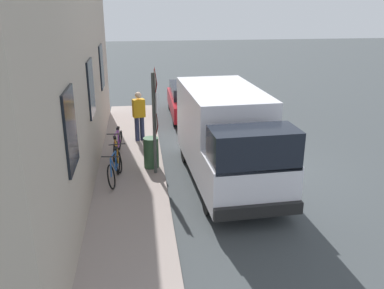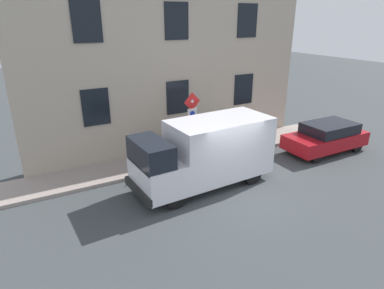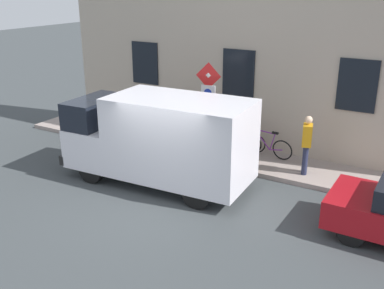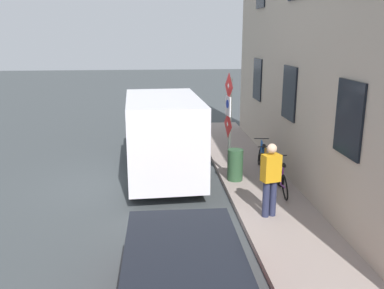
{
  "view_description": "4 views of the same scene",
  "coord_description": "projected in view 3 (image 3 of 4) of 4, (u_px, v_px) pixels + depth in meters",
  "views": [
    {
      "loc": [
        3.28,
        11.0,
        4.84
      ],
      "look_at": [
        1.88,
        0.34,
        1.0
      ],
      "focal_mm": 38.34,
      "sensor_mm": 36.0,
      "label": 1
    },
    {
      "loc": [
        -8.68,
        6.51,
        5.98
      ],
      "look_at": [
        2.0,
        0.66,
        1.28
      ],
      "focal_mm": 30.94,
      "sensor_mm": 36.0,
      "label": 2
    },
    {
      "loc": [
        -8.65,
        -5.94,
        5.38
      ],
      "look_at": [
        1.76,
        0.11,
        0.99
      ],
      "focal_mm": 42.13,
      "sensor_mm": 36.0,
      "label": 3
    },
    {
      "loc": [
        0.76,
        -11.34,
        4.19
      ],
      "look_at": [
        1.78,
        -0.09,
        1.18
      ],
      "focal_mm": 38.8,
      "sensor_mm": 36.0,
      "label": 4
    }
  ],
  "objects": [
    {
      "name": "ground_plane",
      "position": [
        162.0,
        201.0,
        11.67
      ],
      "size": [
        80.0,
        80.0,
        0.0
      ],
      "primitive_type": "plane",
      "color": "#3B4143"
    },
    {
      "name": "sidewalk_slab",
      "position": [
        224.0,
        155.0,
        14.58
      ],
      "size": [
        1.91,
        15.41,
        0.14
      ],
      "primitive_type": "cube",
      "color": "gray",
      "rests_on": "ground_plane"
    },
    {
      "name": "litter_bin",
      "position": [
        223.0,
        147.0,
        13.79
      ],
      "size": [
        0.44,
        0.44,
        0.9
      ],
      "primitive_type": "cylinder",
      "color": "#2D5133",
      "rests_on": "sidewalk_slab"
    },
    {
      "name": "delivery_van",
      "position": [
        160.0,
        138.0,
        12.3
      ],
      "size": [
        2.26,
        5.42,
        2.5
      ],
      "rotation": [
        0.0,
        0.0,
        1.62
      ],
      "color": "white",
      "rests_on": "ground_plane"
    },
    {
      "name": "bicycle_orange",
      "position": [
        240.0,
        140.0,
        14.59
      ],
      "size": [
        0.47,
        1.71,
        0.89
      ],
      "rotation": [
        0.0,
        0.0,
        1.71
      ],
      "color": "black",
      "rests_on": "sidewalk_slab"
    },
    {
      "name": "bicycle_purple",
      "position": [
        267.0,
        145.0,
        14.14
      ],
      "size": [
        0.46,
        1.71,
        0.89
      ],
      "rotation": [
        0.0,
        0.0,
        1.47
      ],
      "color": "black",
      "rests_on": "sidewalk_slab"
    },
    {
      "name": "bicycle_blue",
      "position": [
        214.0,
        136.0,
        15.03
      ],
      "size": [
        0.49,
        1.71,
        0.89
      ],
      "rotation": [
        0.0,
        0.0,
        1.43
      ],
      "color": "black",
      "rests_on": "sidewalk_slab"
    },
    {
      "name": "building_facade",
      "position": [
        245.0,
        25.0,
        14.28
      ],
      "size": [
        0.75,
        13.41,
        8.09
      ],
      "color": "#B3A593",
      "rests_on": "ground_plane"
    },
    {
      "name": "sign_post_stacked",
      "position": [
        208.0,
        102.0,
        13.4
      ],
      "size": [
        0.17,
        0.56,
        2.9
      ],
      "color": "#474C47",
      "rests_on": "sidewalk_slab"
    },
    {
      "name": "pedestrian",
      "position": [
        307.0,
        143.0,
        12.71
      ],
      "size": [
        0.45,
        0.36,
        1.72
      ],
      "rotation": [
        0.0,
        0.0,
        1.84
      ],
      "color": "#262B47",
      "rests_on": "sidewalk_slab"
    }
  ]
}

